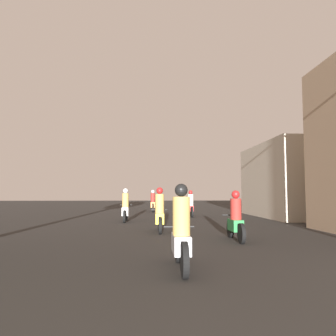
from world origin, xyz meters
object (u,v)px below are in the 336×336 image
motorcycle_green (236,220)px  motorcycle_yellow (160,214)px  motorcycle_silver (181,235)px  motorcycle_red (190,206)px  building_right_far (299,181)px  motorcycle_orange (153,203)px  motorcycle_white (125,208)px

motorcycle_green → motorcycle_yellow: 3.15m
motorcycle_silver → motorcycle_red: (1.84, 13.44, -0.00)m
building_right_far → motorcycle_green: bearing=-124.0°
motorcycle_green → motorcycle_orange: motorcycle_orange is taller
motorcycle_white → building_right_far: bearing=12.0°
motorcycle_yellow → motorcycle_red: size_ratio=0.95×
motorcycle_orange → building_right_far: bearing=-36.0°
motorcycle_green → motorcycle_orange: bearing=89.7°
motorcycle_silver → motorcycle_orange: (-0.37, 18.26, 0.02)m
motorcycle_silver → motorcycle_green: 4.07m
motorcycle_silver → motorcycle_green: motorcycle_silver is taller
motorcycle_green → building_right_far: 11.29m
motorcycle_red → building_right_far: bearing=-10.5°
motorcycle_green → building_right_far: size_ratio=0.25×
motorcycle_white → building_right_far: 10.46m
motorcycle_white → motorcycle_red: bearing=39.3°
motorcycle_yellow → building_right_far: building_right_far is taller
building_right_far → motorcycle_white: bearing=-164.8°
motorcycle_red → motorcycle_orange: 5.30m
motorcycle_white → motorcycle_orange: (1.40, 8.14, -0.01)m
motorcycle_yellow → motorcycle_orange: bearing=90.2°
motorcycle_white → motorcycle_red: 4.90m
motorcycle_green → motorcycle_orange: 14.87m
motorcycle_green → motorcycle_yellow: size_ratio=0.97×
motorcycle_silver → motorcycle_green: size_ratio=1.02×
motorcycle_orange → building_right_far: building_right_far is taller
motorcycle_orange → building_right_far: (8.59, -5.42, 1.49)m
motorcycle_yellow → motorcycle_red: 7.87m
motorcycle_green → motorcycle_white: 7.54m
motorcycle_silver → motorcycle_white: 10.27m
motorcycle_silver → motorcycle_orange: motorcycle_orange is taller
motorcycle_red → motorcycle_white: bearing=-142.6°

